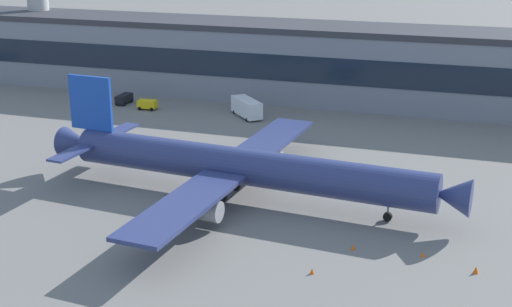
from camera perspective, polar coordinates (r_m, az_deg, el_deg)
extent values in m
plane|color=slate|center=(97.28, -3.65, -2.65)|extent=(600.00, 600.00, 0.00)
cube|color=gray|center=(143.50, 4.06, 7.19)|extent=(160.75, 15.33, 14.03)
cube|color=#38383D|center=(142.21, 4.13, 10.20)|extent=(163.97, 15.64, 1.20)
cube|color=#192333|center=(136.04, 3.26, 6.88)|extent=(157.54, 0.16, 5.05)
cylinder|color=navy|center=(91.26, -0.78, -1.10)|extent=(49.65, 8.73, 4.80)
cone|color=navy|center=(84.98, 15.66, -3.34)|extent=(4.67, 4.89, 4.56)
cone|color=navy|center=(104.08, -14.24, 0.81)|extent=(5.61, 4.73, 4.32)
cube|color=#1947B2|center=(100.86, -13.29, 4.01)|extent=(6.74, 1.03, 7.68)
cube|color=navy|center=(106.18, -11.21, 1.78)|extent=(3.08, 8.81, 0.30)
cube|color=navy|center=(98.02, -14.59, 0.12)|extent=(3.08, 8.81, 0.30)
cube|color=navy|center=(103.99, 1.17, 1.09)|extent=(7.75, 22.65, 0.50)
cube|color=navy|center=(80.93, -5.90, -4.20)|extent=(7.75, 22.65, 0.50)
cylinder|color=#99999E|center=(101.23, 0.99, -0.42)|extent=(4.16, 2.95, 2.64)
cylinder|color=#99999E|center=(83.87, -4.17, -4.58)|extent=(4.16, 2.95, 2.64)
cylinder|color=black|center=(87.45, 10.65, -5.06)|extent=(1.14, 0.59, 1.10)
cylinder|color=slate|center=(86.95, 10.70, -4.29)|extent=(0.24, 0.24, 2.02)
cylinder|color=black|center=(95.40, -1.62, -2.70)|extent=(1.14, 0.59, 1.10)
cylinder|color=slate|center=(94.94, -1.62, -1.98)|extent=(0.24, 0.24, 2.02)
cylinder|color=black|center=(91.76, -2.72, -3.60)|extent=(1.14, 0.59, 1.10)
cylinder|color=slate|center=(91.28, -2.74, -2.85)|extent=(0.24, 0.24, 2.02)
cylinder|color=#B7B7B2|center=(172.19, -17.16, 10.15)|extent=(4.78, 4.78, 24.90)
cube|color=yellow|center=(137.66, -8.82, 4.00)|extent=(3.72, 2.22, 1.50)
cube|color=black|center=(137.21, -8.45, 4.10)|extent=(1.37, 1.91, 0.38)
cylinder|color=black|center=(138.17, -8.18, 3.76)|extent=(0.72, 0.34, 0.70)
cylinder|color=black|center=(136.56, -8.47, 3.57)|extent=(0.72, 0.34, 0.70)
cylinder|color=black|center=(139.14, -9.14, 3.82)|extent=(0.72, 0.34, 0.70)
cylinder|color=black|center=(137.55, -9.44, 3.63)|extent=(0.72, 0.34, 0.70)
cube|color=black|center=(142.87, -10.67, 4.43)|extent=(1.92, 4.41, 1.50)
cube|color=black|center=(141.77, -10.91, 4.43)|extent=(1.76, 1.55, 0.38)
cylinder|color=black|center=(141.35, -10.64, 3.97)|extent=(0.30, 0.70, 0.70)
cylinder|color=black|center=(142.15, -11.25, 4.01)|extent=(0.30, 0.70, 0.70)
cylinder|color=black|center=(143.97, -10.07, 4.26)|extent=(0.30, 0.70, 0.70)
cylinder|color=black|center=(144.76, -10.67, 4.31)|extent=(0.30, 0.70, 0.70)
cube|color=white|center=(130.70, -0.76, 3.78)|extent=(7.78, 8.05, 3.00)
cube|color=black|center=(132.60, -1.18, 4.26)|extent=(3.89, 3.91, 0.75)
cylinder|color=black|center=(133.20, -1.78, 3.39)|extent=(0.70, 0.72, 0.70)
cylinder|color=black|center=(134.18, -0.79, 3.51)|extent=(0.70, 0.72, 0.70)
cylinder|color=black|center=(128.01, -0.73, 2.77)|extent=(0.70, 0.72, 0.70)
cylinder|color=black|center=(129.02, 0.29, 2.90)|extent=(0.70, 0.72, 0.70)
cone|color=#F2590C|center=(77.43, 17.44, -9.02)|extent=(0.59, 0.59, 0.74)
cone|color=#F2590C|center=(79.49, 13.41, -7.96)|extent=(0.46, 0.46, 0.57)
cone|color=#F2590C|center=(74.12, 4.58, -9.50)|extent=(0.49, 0.49, 0.61)
cone|color=#F2590C|center=(79.67, 7.89, -7.52)|extent=(0.50, 0.50, 0.62)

